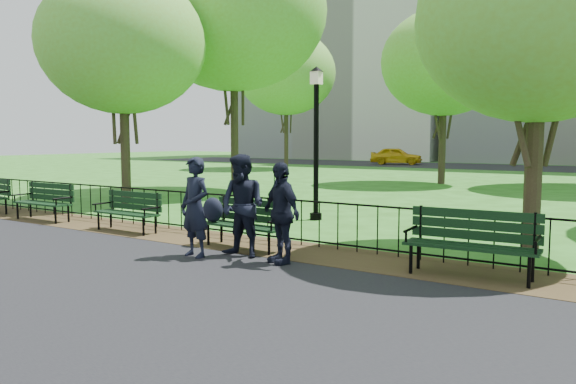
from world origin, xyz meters
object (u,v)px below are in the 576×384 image
Objects in this scene: lamppost at (316,137)px; person_right at (281,213)px; park_bench_left_a at (130,207)px; person_left at (195,207)px; park_bench_main at (230,214)px; tree_near_w at (122,43)px; taxi at (396,156)px; park_bench_left_b at (46,198)px; tree_far_c at (444,62)px; tree_far_w at (286,73)px; tree_mid_w at (233,11)px; tree_near_e at (540,18)px; person_mid at (243,206)px; park_bench_right_a at (472,236)px.

lamppost is 5.25m from person_right.
park_bench_left_a is 0.98× the size of person_left.
park_bench_main is 0.26× the size of tree_near_w.
park_bench_main is at bearing -176.82° from taxi.
park_bench_left_b is 0.23× the size of tree_far_c.
tree_far_w is at bearing 152.67° from tree_far_c.
person_right is (8.64, -9.40, -6.02)m from tree_mid_w.
person_right reaches higher than park_bench_left_a.
taxi is at bearing 116.89° from tree_near_e.
person_mid reaches higher than person_left.
park_bench_right_a is at bearing -50.81° from tree_far_w.
park_bench_right_a is (7.50, 0.07, 0.07)m from park_bench_left_a.
person_right is (7.70, -0.72, 0.27)m from park_bench_left_b.
taxi is (-4.59, 33.21, 0.11)m from park_bench_left_b.
tree_near_w is 29.95m from taxi.
tree_far_w is (-8.63, 23.68, 5.89)m from park_bench_left_b.
tree_far_w is (-7.21, 19.92, 1.43)m from tree_near_w.
person_mid reaches higher than park_bench_right_a.
park_bench_main is at bearing -84.65° from tree_far_c.
tree_far_w is 2.33× the size of taxi.
park_bench_right_a is at bearing 6.87° from park_bench_main.
tree_far_w is (-14.22, 19.76, 4.37)m from lamppost.
tree_near_w reaches higher than park_bench_right_a.
person_right is (4.60, -0.75, 0.30)m from park_bench_left_a.
lamppost reaches higher than taxi.
tree_mid_w reaches higher than lamppost.
lamppost is 13.45m from tree_far_c.
person_left reaches higher than park_bench_left_b.
park_bench_right_a is at bearing 22.15° from person_left.
park_bench_main is 1.74m from person_right.
park_bench_right_a is at bearing 12.36° from person_mid.
tree_mid_w reaches higher than tree_near_e.
tree_far_w is at bearing 127.27° from person_left.
tree_far_w is 29.89m from person_right.
tree_far_c reaches higher than taxi.
tree_near_e is at bearing -65.77° from tree_far_c.
tree_far_c is at bearing 94.78° from lamppost.
park_bench_main is at bearing -177.16° from person_right.
park_bench_left_b is 10.60m from park_bench_right_a.
park_bench_left_a is 4.67m from person_right.
tree_mid_w reaches higher than tree_far_w.
lamppost is 2.21× the size of person_left.
taxi is at bearing 96.53° from park_bench_left_b.
person_mid is 0.45× the size of taxi.
park_bench_main is at bearing 100.80° from person_left.
tree_far_w is at bearing 148.06° from person_right.
lamppost is 0.64× the size of tree_near_e.
taxi is (-11.46, 33.91, -0.22)m from person_mid.
park_bench_right_a is 36.43m from taxi.
park_bench_left_a is at bearing -122.62° from lamppost.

